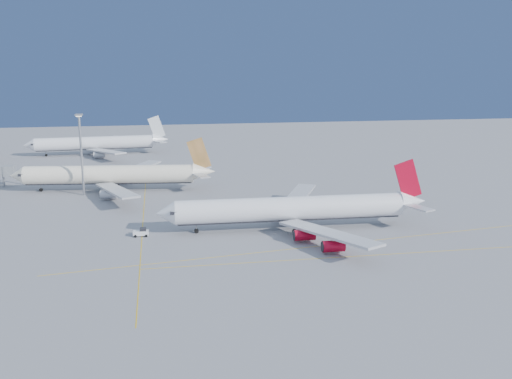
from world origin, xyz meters
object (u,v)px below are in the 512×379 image
airliner_etihad (114,175)px  light_mast (81,148)px  airliner_third (98,143)px  pushback_tug (141,232)px  airliner_virgin (296,209)px

airliner_etihad → light_mast: size_ratio=2.59×
airliner_etihad → airliner_third: (-11.78, 75.23, -0.11)m
airliner_etihad → pushback_tug: airliner_etihad is taller
airliner_virgin → airliner_etihad: 69.44m
airliner_etihad → light_mast: light_mast is taller
pushback_tug → light_mast: 51.28m
airliner_etihad → pushback_tug: (9.40, -50.97, -4.21)m
airliner_virgin → airliner_etihad: airliner_etihad is taller
airliner_virgin → pushback_tug: (-37.51, 0.23, -4.11)m
pushback_tug → light_mast: light_mast is taller
airliner_virgin → airliner_third: 139.40m
airliner_etihad → airliner_third: size_ratio=1.04×
airliner_virgin → light_mast: size_ratio=2.71×
airliner_virgin → airliner_third: size_ratio=1.09×
pushback_tug → light_mast: (-18.33, 45.85, 13.83)m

